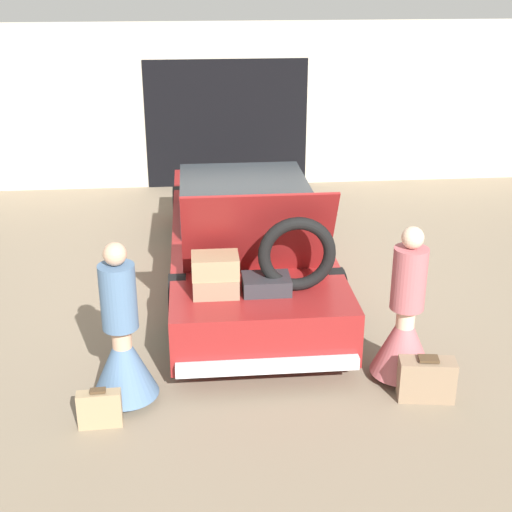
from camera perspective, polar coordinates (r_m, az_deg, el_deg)
The scene contains 7 objects.
ground_plane at distance 9.02m, azimuth -0.82°, elevation -1.82°, with size 40.00×40.00×0.00m, color #7F705B.
garage_wall_back at distance 12.58m, azimuth -2.40°, elevation 11.86°, with size 12.00×0.14×2.80m.
car at distance 8.80m, azimuth -0.84°, elevation 1.48°, with size 1.83×5.16×1.70m.
person_left at distance 6.49m, azimuth -10.63°, elevation -7.20°, with size 0.60×0.60×1.55m.
person_right at distance 6.85m, azimuth 11.81°, elevation -5.59°, with size 0.60×0.60×1.55m.
suitcase_beside_left_person at distance 6.39m, azimuth -12.40°, elevation -11.86°, with size 0.38×0.14×0.37m.
suitcase_beside_right_person at distance 6.76m, azimuth 13.48°, elevation -9.57°, with size 0.53×0.28×0.43m.
Camera 1 is at (-0.64, -8.19, 3.73)m, focal length 50.00 mm.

